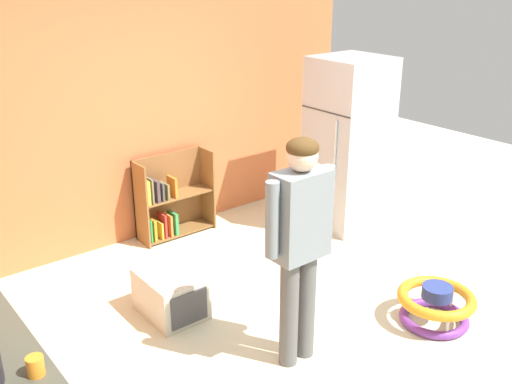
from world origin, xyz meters
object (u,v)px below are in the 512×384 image
at_px(bookshelf, 169,201).
at_px(pet_carrier, 171,294).
at_px(baby_walker, 436,305).
at_px(standing_person, 300,234).
at_px(orange_cup, 35,366).
at_px(refrigerator, 348,143).

height_order(bookshelf, pet_carrier, bookshelf).
xyz_separation_m(bookshelf, baby_walker, (0.80, -2.68, -0.21)).
bearing_deg(standing_person, bookshelf, 81.46).
relative_size(baby_walker, pet_carrier, 1.09).
height_order(bookshelf, standing_person, standing_person).
relative_size(pet_carrier, orange_cup, 5.81).
relative_size(refrigerator, pet_carrier, 3.22).
relative_size(bookshelf, pet_carrier, 1.54).
bearing_deg(bookshelf, baby_walker, -73.38).
xyz_separation_m(standing_person, pet_carrier, (-0.40, 1.05, -0.81)).
xyz_separation_m(baby_walker, orange_cup, (-2.97, 0.12, 0.79)).
bearing_deg(baby_walker, refrigerator, 64.69).
height_order(pet_carrier, orange_cup, orange_cup).
relative_size(bookshelf, baby_walker, 1.41).
relative_size(refrigerator, standing_person, 1.08).
bearing_deg(baby_walker, orange_cup, 177.66).
xyz_separation_m(bookshelf, pet_carrier, (-0.76, -1.29, -0.19)).
xyz_separation_m(baby_walker, pet_carrier, (-1.56, 1.39, 0.02)).
distance_m(refrigerator, standing_person, 2.46).
height_order(standing_person, baby_walker, standing_person).
height_order(refrigerator, bookshelf, refrigerator).
bearing_deg(bookshelf, pet_carrier, -120.37).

